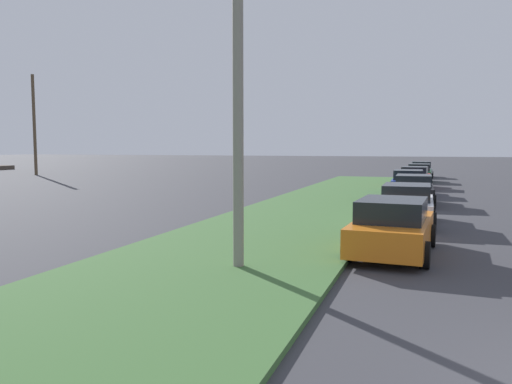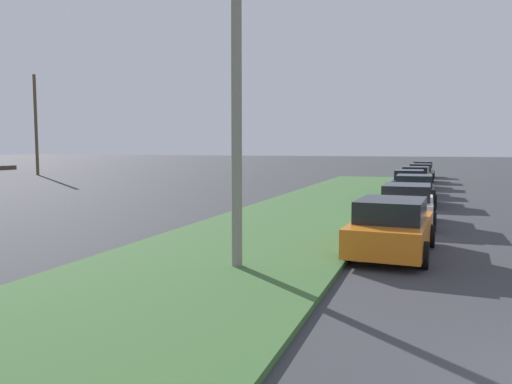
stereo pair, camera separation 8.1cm
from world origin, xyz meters
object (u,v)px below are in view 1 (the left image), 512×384
(parked_car_black, at_px, (414,190))
(distant_utility_pole, at_px, (34,125))
(parked_car_silver, at_px, (421,170))
(streetlight, at_px, (252,73))
(parked_car_blue, at_px, (408,183))
(parked_car_red, at_px, (415,178))
(parked_car_green, at_px, (419,173))
(parked_car_orange, at_px, (392,227))
(parked_car_white, at_px, (407,205))

(parked_car_black, xyz_separation_m, distant_utility_pole, (14.90, 36.70, 4.28))
(parked_car_silver, xyz_separation_m, distant_utility_pole, (-8.62, 36.74, 4.28))
(streetlight, bearing_deg, parked_car_black, -11.52)
(parked_car_blue, height_order, streetlight, streetlight)
(parked_car_red, xyz_separation_m, parked_car_green, (6.12, -0.19, 0.00))
(parked_car_blue, height_order, parked_car_red, same)
(parked_car_red, distance_m, parked_car_silver, 12.85)
(parked_car_green, bearing_deg, distant_utility_pole, 93.60)
(parked_car_green, bearing_deg, streetlight, 175.16)
(streetlight, bearing_deg, distant_utility_pole, 48.44)
(parked_car_orange, distance_m, parked_car_green, 28.71)
(parked_car_black, bearing_deg, parked_car_red, 0.52)
(distant_utility_pole, bearing_deg, parked_car_orange, -126.31)
(parked_car_green, bearing_deg, parked_car_black, -179.36)
(parked_car_orange, distance_m, streetlight, 5.53)
(parked_car_red, bearing_deg, parked_car_white, -176.38)
(parked_car_black, distance_m, parked_car_red, 10.68)
(parked_car_orange, height_order, parked_car_white, same)
(parked_car_black, relative_size, parked_car_red, 0.98)
(parked_car_green, distance_m, parked_car_silver, 6.73)
(parked_car_orange, xyz_separation_m, parked_car_white, (5.44, -0.14, 0.00))
(parked_car_red, bearing_deg, parked_car_black, -175.75)
(parked_car_orange, bearing_deg, streetlight, 140.28)
(streetlight, relative_size, distant_utility_pole, 0.75)
(parked_car_green, bearing_deg, parked_car_silver, 0.36)
(parked_car_blue, xyz_separation_m, parked_car_green, (11.47, -0.45, 0.00))
(parked_car_orange, height_order, parked_car_red, same)
(parked_car_silver, bearing_deg, parked_car_orange, 176.39)
(parked_car_orange, xyz_separation_m, parked_car_red, (22.58, -0.03, 0.00))
(parked_car_blue, relative_size, parked_car_silver, 0.99)
(parked_car_green, height_order, distant_utility_pole, distant_utility_pole)
(distant_utility_pole, bearing_deg, parked_car_silver, -76.79)
(distant_utility_pole, bearing_deg, streetlight, -131.56)
(parked_car_orange, bearing_deg, parked_car_red, 3.23)
(distant_utility_pole, bearing_deg, parked_car_blue, -104.79)
(parked_car_blue, height_order, parked_car_silver, same)
(parked_car_orange, xyz_separation_m, parked_car_silver, (35.43, -0.25, 0.00))
(parked_car_white, height_order, streetlight, streetlight)
(parked_car_orange, relative_size, parked_car_red, 1.00)
(parked_car_orange, height_order, parked_car_green, same)
(parked_car_orange, distance_m, parked_car_black, 11.91)
(parked_car_red, bearing_deg, parked_car_silver, 2.22)
(parked_car_orange, bearing_deg, parked_car_black, 2.24)
(parked_car_black, relative_size, parked_car_silver, 0.98)
(parked_car_red, bearing_deg, streetlight, 176.87)
(parked_car_silver, bearing_deg, parked_car_red, 175.79)
(parked_car_black, relative_size, parked_car_green, 1.00)
(parked_car_red, relative_size, parked_car_green, 1.02)
(parked_car_black, bearing_deg, parked_car_orange, 178.44)
(parked_car_black, bearing_deg, parked_car_silver, -0.59)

